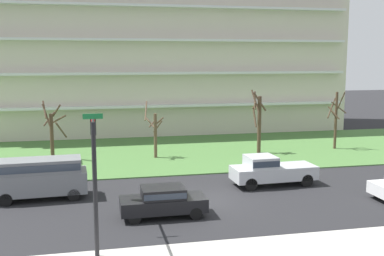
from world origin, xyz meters
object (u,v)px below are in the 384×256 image
at_px(tree_far_left, 52,131).
at_px(traffic_signal_mast, 94,155).
at_px(van_gray_near_left, 40,175).
at_px(pickup_silver_center_left, 270,170).
at_px(tree_left, 155,132).
at_px(sedan_black_center_right, 163,200).
at_px(tree_center, 258,119).
at_px(tree_right, 336,118).

distance_m(tree_far_left, traffic_signal_mast, 17.44).
height_order(van_gray_near_left, pickup_silver_center_left, van_gray_near_left).
xyz_separation_m(van_gray_near_left, traffic_signal_mast, (3.06, -7.11, 2.52)).
bearing_deg(van_gray_near_left, tree_left, -132.30).
height_order(pickup_silver_center_left, traffic_signal_mast, traffic_signal_mast).
xyz_separation_m(van_gray_near_left, sedan_black_center_right, (6.46, -4.50, -0.52)).
xyz_separation_m(tree_far_left, pickup_silver_center_left, (14.12, -10.00, -1.42)).
bearing_deg(sedan_black_center_right, pickup_silver_center_left, 30.68).
relative_size(sedan_black_center_right, traffic_signal_mast, 0.78).
bearing_deg(traffic_signal_mast, tree_far_left, 100.36).
relative_size(tree_far_left, tree_center, 0.88).
relative_size(tree_left, pickup_silver_center_left, 0.85).
height_order(tree_center, tree_right, tree_center).
bearing_deg(tree_right, van_gray_near_left, -157.58).
distance_m(tree_left, pickup_silver_center_left, 11.43).
bearing_deg(pickup_silver_center_left, tree_far_left, -37.57).
height_order(tree_left, tree_right, tree_right).
bearing_deg(traffic_signal_mast, tree_center, 50.70).
distance_m(tree_left, tree_right, 16.16).
bearing_deg(tree_center, sedan_black_center_right, -126.08).
distance_m(tree_left, van_gray_near_left, 12.41).
bearing_deg(tree_center, tree_right, 2.70).
distance_m(tree_center, sedan_black_center_right, 17.54).
bearing_deg(tree_left, traffic_signal_mast, -106.18).
bearing_deg(tree_left, pickup_silver_center_left, -57.19).
distance_m(tree_center, tree_right, 7.33).
xyz_separation_m(tree_left, sedan_black_center_right, (-1.43, -14.04, -1.32)).
height_order(sedan_black_center_right, traffic_signal_mast, traffic_signal_mast).
bearing_deg(tree_far_left, traffic_signal_mast, -79.64).
height_order(van_gray_near_left, sedan_black_center_right, van_gray_near_left).
relative_size(tree_right, van_gray_near_left, 0.98).
xyz_separation_m(tree_center, sedan_black_center_right, (-10.26, -14.08, -2.07)).
distance_m(tree_center, pickup_silver_center_left, 10.13).
height_order(tree_left, van_gray_near_left, tree_left).
relative_size(pickup_silver_center_left, sedan_black_center_right, 1.24).
relative_size(van_gray_near_left, traffic_signal_mast, 0.94).
distance_m(tree_right, sedan_black_center_right, 22.82).
bearing_deg(tree_center, van_gray_near_left, -150.20).
relative_size(tree_right, traffic_signal_mast, 0.91).
xyz_separation_m(tree_far_left, van_gray_near_left, (0.06, -9.99, -1.05)).
bearing_deg(van_gray_near_left, sedan_black_center_right, 142.46).
xyz_separation_m(pickup_silver_center_left, traffic_signal_mast, (-10.99, -7.10, 2.90)).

